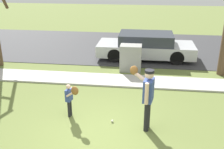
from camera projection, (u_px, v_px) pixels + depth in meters
The scene contains 8 objects.
ground_plane at pixel (116, 82), 10.45m from camera, with size 48.00×48.00×0.00m, color olive.
sidewalk_strip at pixel (116, 80), 10.53m from camera, with size 36.00×1.20×0.06m, color beige.
road_surface at pixel (126, 47), 15.15m from camera, with size 36.00×6.80×0.02m, color #38383A.
person_adult at pixel (147, 93), 7.02m from camera, with size 0.68×0.73×1.73m.
person_child at pixel (71, 96), 7.73m from camera, with size 0.45×0.47×1.07m.
baseball at pixel (112, 121), 7.70m from camera, with size 0.07×0.07×0.07m, color white.
utility_cabinet at pixel (131, 58), 11.41m from camera, with size 0.90×0.62×1.13m, color gray.
parked_sedan_silver at pixel (146, 46), 12.97m from camera, with size 4.60×1.80×1.23m.
Camera 1 is at (1.07, -6.05, 4.11)m, focal length 43.11 mm.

